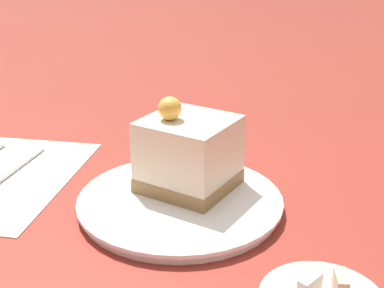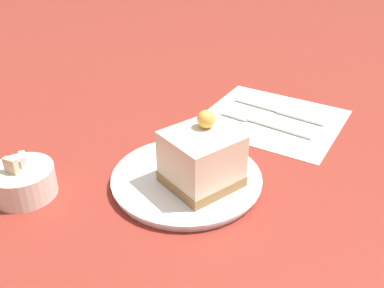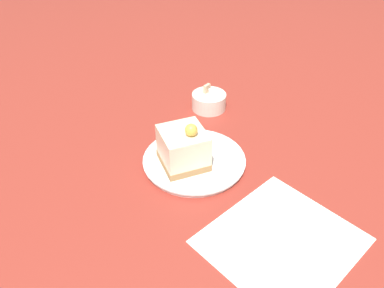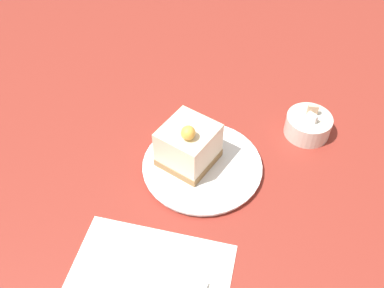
% 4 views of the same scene
% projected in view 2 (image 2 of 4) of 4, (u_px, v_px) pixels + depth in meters
% --- Properties ---
extents(ground_plane, '(4.00, 4.00, 0.00)m').
position_uv_depth(ground_plane, '(185.00, 169.00, 0.66)').
color(ground_plane, maroon).
extents(plate, '(0.22, 0.22, 0.01)m').
position_uv_depth(plate, '(187.00, 179.00, 0.62)').
color(plate, white).
rests_on(plate, ground_plane).
extents(cake_slice, '(0.11, 0.10, 0.10)m').
position_uv_depth(cake_slice, '(202.00, 159.00, 0.58)').
color(cake_slice, '#9E7547').
rests_on(cake_slice, plate).
extents(napkin, '(0.26, 0.28, 0.00)m').
position_uv_depth(napkin, '(272.00, 119.00, 0.80)').
color(napkin, white).
rests_on(napkin, ground_plane).
extents(fork, '(0.04, 0.18, 0.00)m').
position_uv_depth(fork, '(258.00, 121.00, 0.78)').
color(fork, silver).
rests_on(fork, napkin).
extents(knife, '(0.04, 0.18, 0.00)m').
position_uv_depth(knife, '(286.00, 113.00, 0.81)').
color(knife, silver).
rests_on(knife, napkin).
extents(sugar_bowl, '(0.09, 0.09, 0.06)m').
position_uv_depth(sugar_bowl, '(23.00, 181.00, 0.59)').
color(sugar_bowl, silver).
rests_on(sugar_bowl, ground_plane).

